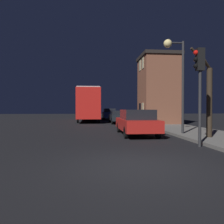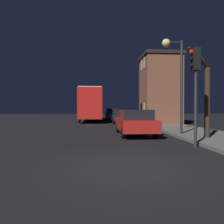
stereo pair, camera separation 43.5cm
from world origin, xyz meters
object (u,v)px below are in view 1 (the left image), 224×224
bus (89,103)px  car_mid_lane (118,116)px  car_near_lane (136,122)px  car_far_lane (109,114)px  traffic_light (199,76)px  streetlamp (175,65)px  bare_tree (208,95)px

bus → car_mid_lane: bearing=-57.6°
car_near_lane → car_mid_lane: (0.20, 10.25, -0.06)m
car_near_lane → car_far_lane: size_ratio=1.16×
traffic_light → car_mid_lane: bearing=95.9°
car_near_lane → car_far_lane: (-0.06, 18.45, 0.05)m
streetlamp → car_far_lane: (-2.15, 19.14, -3.20)m
bare_tree → car_near_lane: 4.18m
bus → traffic_light: bearing=-76.6°
bare_tree → streetlamp: bearing=119.7°
bus → car_near_lane: (2.93, -15.20, -1.50)m
traffic_light → car_far_lane: traffic_light is taller
bare_tree → car_near_lane: (-3.07, 2.42, -1.46)m
bare_tree → car_far_lane: size_ratio=1.10×
streetlamp → car_far_lane: bearing=96.4°
car_far_lane → bus: bearing=-131.5°
car_near_lane → car_far_lane: 18.45m
streetlamp → bare_tree: streetlamp is taller
traffic_light → car_near_lane: (-1.69, 4.21, -2.09)m
streetlamp → car_near_lane: (-2.09, 0.70, -3.24)m
bus → car_near_lane: size_ratio=2.56×
streetlamp → traffic_light: 3.72m
car_near_lane → car_mid_lane: 10.25m
bare_tree → bus: (-6.00, 17.62, 0.04)m
bare_tree → bus: 18.61m
traffic_light → car_mid_lane: (-1.49, 14.46, -2.15)m
streetlamp → car_near_lane: size_ratio=1.15×
bare_tree → car_far_lane: 21.15m
bus → car_far_lane: bus is taller
streetlamp → bus: 16.76m
bare_tree → traffic_light: bearing=-127.7°
bare_tree → car_far_lane: bare_tree is taller
bus → car_far_lane: 4.58m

